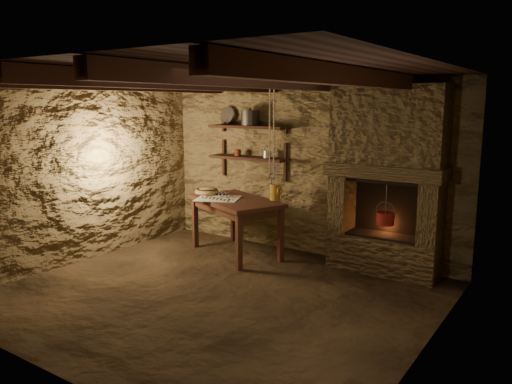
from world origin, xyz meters
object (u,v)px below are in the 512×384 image
Objects in this scene: work_table at (236,225)px; stoneware_jug at (275,185)px; red_pot at (385,218)px; wooden_bowl at (207,192)px; iron_stockpot at (250,119)px.

work_table is 3.14× the size of stoneware_jug.
stoneware_jug is at bearing -175.03° from red_pot.
red_pot is at bearing 33.45° from work_table.
stoneware_jug is at bearing 49.19° from work_table.
stoneware_jug is 1.54m from red_pot.
red_pot is at bearing -5.94° from stoneware_jug.
work_table is at bearing -4.16° from wooden_bowl.
iron_stockpot is 2.39m from red_pot.
stoneware_jug is 1.94× the size of iron_stockpot.
stoneware_jug is at bearing -23.10° from iron_stockpot.
wooden_bowl is at bearing -134.68° from iron_stockpot.
work_table is at bearing -78.80° from iron_stockpot.
wooden_bowl is 1.35× the size of iron_stockpot.
stoneware_jug reaches higher than wooden_bowl.
work_table is 4.49× the size of wooden_bowl.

